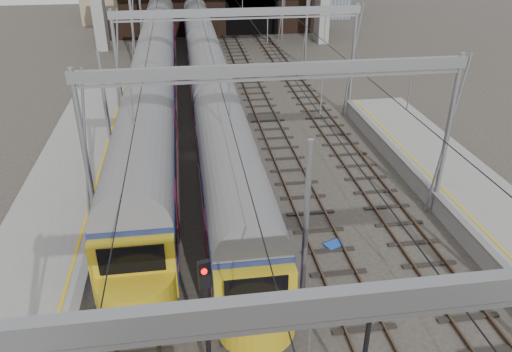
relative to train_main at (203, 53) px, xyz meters
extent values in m
plane|color=#38332D|center=(2.00, -32.22, -2.47)|extent=(160.00, 160.00, 0.00)
cube|color=gray|center=(-8.20, -29.72, -1.92)|extent=(4.20, 55.00, 1.10)
cube|color=slate|center=(-6.15, -29.72, -1.42)|extent=(0.35, 55.00, 0.12)
cube|color=gold|center=(-6.65, -29.72, -1.36)|extent=(0.12, 55.00, 0.01)
cube|color=#4C3828|center=(-4.72, -17.22, -2.38)|extent=(0.08, 80.00, 0.16)
cube|color=#4C3828|center=(-3.28, -17.22, -2.38)|extent=(0.08, 80.00, 0.16)
cube|color=black|center=(-4.00, -17.22, -2.46)|extent=(2.40, 80.00, 0.14)
cube|color=#4C3828|center=(-0.72, -17.22, -2.38)|extent=(0.08, 80.00, 0.16)
cube|color=#4C3828|center=(0.72, -17.22, -2.38)|extent=(0.08, 80.00, 0.16)
cube|color=black|center=(0.00, -17.22, -2.46)|extent=(2.40, 80.00, 0.14)
cube|color=#4C3828|center=(3.28, -17.22, -2.38)|extent=(0.08, 80.00, 0.16)
cube|color=#4C3828|center=(4.72, -17.22, -2.38)|extent=(0.08, 80.00, 0.16)
cube|color=black|center=(4.00, -17.22, -2.46)|extent=(2.40, 80.00, 0.14)
cube|color=#4C3828|center=(7.28, -17.22, -2.38)|extent=(0.08, 80.00, 0.16)
cube|color=#4C3828|center=(8.72, -17.22, -2.38)|extent=(0.08, 80.00, 0.16)
cube|color=black|center=(8.00, -17.22, -2.46)|extent=(2.40, 80.00, 0.14)
cube|color=gray|center=(2.00, -38.22, 5.13)|extent=(16.80, 0.28, 0.50)
cylinder|color=gray|center=(-6.20, -24.22, 1.53)|extent=(0.24, 0.24, 8.00)
cylinder|color=gray|center=(10.20, -24.22, 1.53)|extent=(0.24, 0.24, 8.00)
cube|color=gray|center=(2.00, -24.22, 5.13)|extent=(16.80, 0.28, 0.50)
cylinder|color=gray|center=(-6.20, -10.22, 1.53)|extent=(0.24, 0.24, 8.00)
cylinder|color=gray|center=(10.20, -10.22, 1.53)|extent=(0.24, 0.24, 8.00)
cube|color=gray|center=(2.00, -10.22, 5.13)|extent=(16.80, 0.28, 0.50)
cylinder|color=gray|center=(-6.20, 3.78, 1.53)|extent=(0.24, 0.24, 8.00)
cylinder|color=gray|center=(10.20, 3.78, 1.53)|extent=(0.24, 0.24, 8.00)
cylinder|color=gray|center=(-6.20, 15.78, 1.53)|extent=(0.24, 0.24, 8.00)
cylinder|color=gray|center=(10.20, 15.78, 1.53)|extent=(0.24, 0.24, 8.00)
cube|color=black|center=(-4.00, -17.22, 3.03)|extent=(0.03, 80.00, 0.03)
cube|color=black|center=(0.00, -17.22, 3.03)|extent=(0.03, 80.00, 0.03)
cube|color=black|center=(4.00, -17.22, 3.03)|extent=(0.03, 80.00, 0.03)
cube|color=black|center=(8.00, -17.22, 3.03)|extent=(0.03, 80.00, 0.03)
cube|color=black|center=(7.00, 18.76, 0.13)|extent=(6.50, 0.10, 5.20)
cube|color=#301E15|center=(-8.00, 18.78, -0.97)|extent=(6.00, 1.50, 3.00)
cube|color=gray|center=(-10.50, 13.78, 1.63)|extent=(1.20, 2.50, 8.20)
cube|color=gray|center=(14.50, 13.78, 1.63)|extent=(1.20, 2.50, 8.20)
cube|color=black|center=(0.00, 0.08, -2.12)|extent=(2.15, 63.62, 0.70)
cube|color=#16194F|center=(0.00, 0.08, -0.25)|extent=(2.73, 63.62, 2.44)
cylinder|color=slate|center=(0.00, 0.08, 0.97)|extent=(2.68, 63.12, 2.68)
cube|color=black|center=(0.00, 0.08, 0.14)|extent=(2.75, 62.42, 0.73)
cube|color=#D94373|center=(0.00, 0.08, -0.93)|extent=(2.75, 62.62, 0.12)
cube|color=gold|center=(0.00, -31.88, -0.35)|extent=(2.68, 0.60, 2.24)
cube|color=black|center=(0.00, -32.05, 0.24)|extent=(2.05, 0.08, 0.98)
cube|color=black|center=(-4.00, 5.04, -2.12)|extent=(2.35, 69.59, 0.70)
cube|color=#16194F|center=(-4.00, 5.04, -0.13)|extent=(2.99, 69.59, 2.67)
cylinder|color=slate|center=(-4.00, 5.04, 1.20)|extent=(2.93, 69.09, 2.93)
cube|color=black|center=(-4.00, 5.04, 0.29)|extent=(3.01, 68.39, 0.80)
cube|color=#D94373|center=(-4.00, 5.04, -0.88)|extent=(3.01, 68.59, 0.13)
cube|color=gold|center=(-4.00, -29.91, -0.23)|extent=(2.93, 0.60, 2.47)
cube|color=black|center=(-4.00, -30.08, 0.40)|extent=(2.24, 0.08, 1.07)
cylinder|color=black|center=(-1.63, -33.02, -0.11)|extent=(0.16, 0.16, 4.73)
cube|color=black|center=(-1.63, -33.20, 1.96)|extent=(0.38, 0.27, 0.89)
sphere|color=red|center=(-1.63, -33.32, 2.16)|extent=(0.18, 0.18, 0.18)
cube|color=black|center=(2.76, -34.74, 1.62)|extent=(0.35, 0.25, 0.82)
sphere|color=red|center=(2.76, -34.86, 1.80)|extent=(0.16, 0.16, 0.16)
cube|color=blue|center=(0.71, -25.70, -2.42)|extent=(1.00, 0.76, 0.11)
cube|color=blue|center=(1.78, -21.52, -2.42)|extent=(1.06, 0.88, 0.11)
cube|color=blue|center=(4.38, -26.44, -2.42)|extent=(0.99, 0.86, 0.10)
camera|label=1|loc=(-1.81, -44.26, 10.77)|focal=35.00mm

